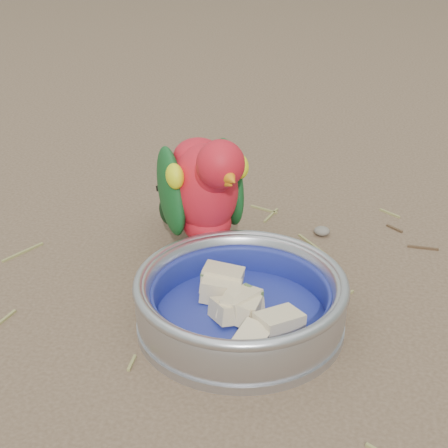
# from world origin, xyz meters

# --- Properties ---
(ground) EXTENTS (60.00, 60.00, 0.00)m
(ground) POSITION_xyz_m (0.00, 0.00, 0.00)
(ground) COLOR brown
(food_bowl) EXTENTS (0.23, 0.23, 0.02)m
(food_bowl) POSITION_xyz_m (0.05, 0.09, 0.01)
(food_bowl) COLOR #B2B2BA
(food_bowl) RESTS_ON ground
(bowl_wall) EXTENTS (0.23, 0.23, 0.04)m
(bowl_wall) POSITION_xyz_m (0.05, 0.09, 0.04)
(bowl_wall) COLOR #B2B2BA
(bowl_wall) RESTS_ON food_bowl
(fruit_wedges) EXTENTS (0.14, 0.14, 0.03)m
(fruit_wedges) POSITION_xyz_m (0.05, 0.09, 0.03)
(fruit_wedges) COLOR beige
(fruit_wedges) RESTS_ON food_bowl
(lory_parrot) EXTENTS (0.20, 0.24, 0.18)m
(lory_parrot) POSITION_xyz_m (-0.01, 0.23, 0.09)
(lory_parrot) COLOR red
(lory_parrot) RESTS_ON ground
(ground_debris) EXTENTS (0.90, 0.80, 0.01)m
(ground_debris) POSITION_xyz_m (-0.01, 0.05, 0.00)
(ground_debris) COLOR olive
(ground_debris) RESTS_ON ground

